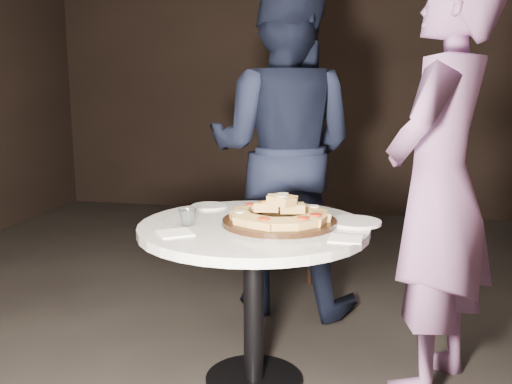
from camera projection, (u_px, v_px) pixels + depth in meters
floor at (279, 379)px, 2.62m from camera, size 7.00×7.00×0.00m
table at (254, 255)px, 2.47m from camera, size 1.03×1.03×0.74m
serving_board at (279, 222)px, 2.44m from camera, size 0.52×0.52×0.02m
focaccia_pile at (280, 212)px, 2.43m from camera, size 0.44×0.44×0.12m
plate_left at (209, 206)px, 2.78m from camera, size 0.21×0.21×0.01m
plate_right at (355, 222)px, 2.45m from camera, size 0.28×0.28×0.01m
water_glass at (188, 217)px, 2.41m from camera, size 0.09×0.09×0.07m
napkin_near at (175, 233)px, 2.28m from camera, size 0.18×0.18×0.01m
napkin_far at (346, 239)px, 2.20m from camera, size 0.13×0.13×0.01m
chair_far at (292, 205)px, 3.94m from camera, size 0.52×0.53×0.88m
diner_navy at (283, 151)px, 3.32m from camera, size 0.97×0.78×1.90m
diner_teal at (439, 186)px, 2.41m from camera, size 0.67×0.78×1.82m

